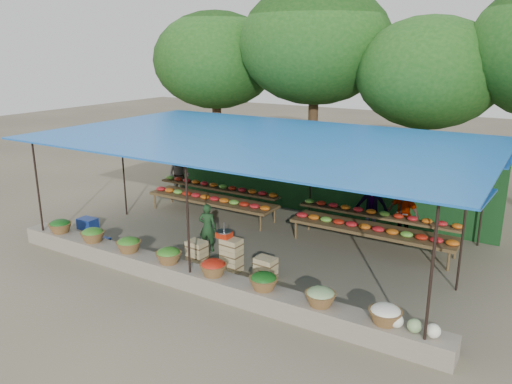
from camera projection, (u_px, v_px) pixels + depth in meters
The scene contains 16 objects.
ground at pixel (261, 245), 12.91m from camera, with size 60.00×60.00×0.00m, color brown.
stone_curb at pixel (195, 278), 10.60m from camera, with size 10.60×0.55×0.40m, color slate.
stall_canopy at pixel (262, 143), 12.22m from camera, with size 10.80×6.60×2.82m.
produce_baskets at pixel (190, 261), 10.55m from camera, with size 8.98×0.58×0.34m.
netting_backdrop at pixel (314, 173), 15.15m from camera, with size 10.60×0.06×2.50m, color #1A491F.
tree_row at pixel (369, 55), 16.35m from camera, with size 16.51×5.50×7.12m.
fruit_table_left at pixel (213, 196), 15.10m from camera, with size 4.21×0.95×0.93m.
fruit_table_right at pixel (373, 225), 12.60m from camera, with size 4.21×0.95×0.93m.
crate_counter at pixel (230, 257), 11.38m from camera, with size 2.37×0.37×0.77m.
weighing_scale at pixel (224, 234), 11.31m from camera, with size 0.34×0.34×0.36m.
vendor_seated at pixel (207, 227), 12.40m from camera, with size 0.45×0.30×1.23m, color #1A391B.
customer_left at pixel (179, 176), 16.70m from camera, with size 0.76×0.60×1.57m, color slate.
customer_mid at pixel (372, 205), 13.65m from camera, with size 1.00×0.57×1.54m, color slate.
customer_right at pixel (403, 214), 12.92m from camera, with size 0.92×0.38×1.57m, color slate.
blue_crate_front at pixel (98, 244), 12.57m from camera, with size 0.52×0.38×0.31m, color navy.
blue_crate_back at pixel (88, 224), 14.05m from camera, with size 0.51×0.37×0.30m, color navy.
Camera 1 is at (6.15, -10.33, 4.90)m, focal length 35.00 mm.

